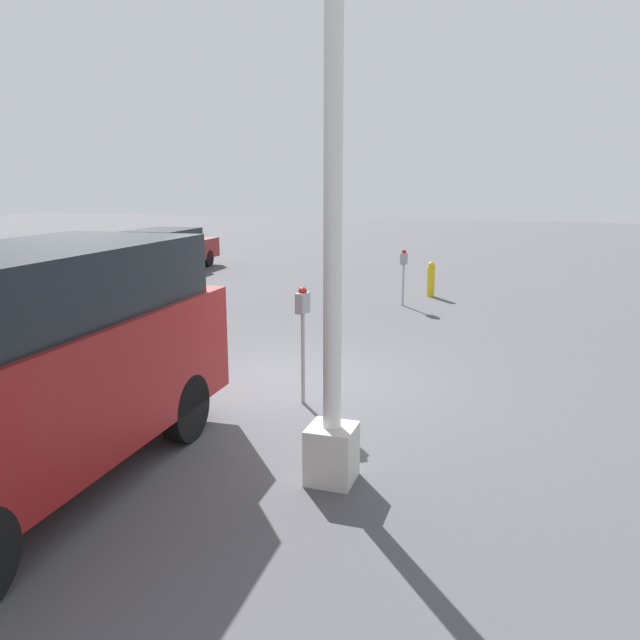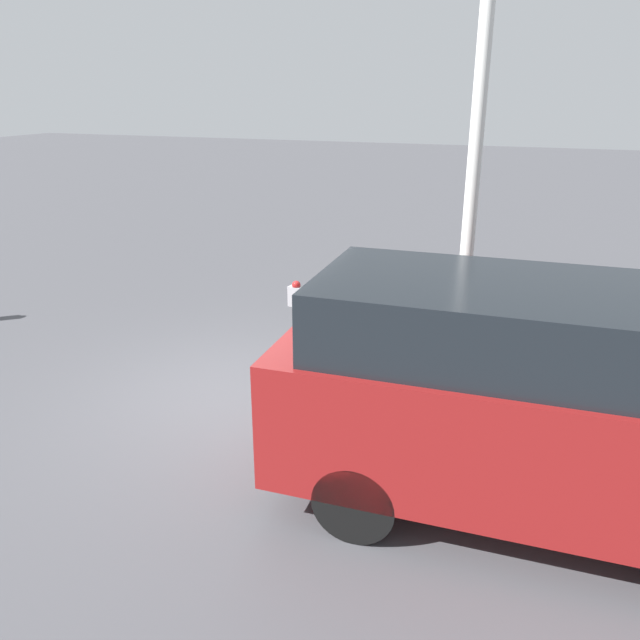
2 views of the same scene
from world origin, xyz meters
name	(u,v)px [view 2 (image 2 of 2)]	position (x,y,z in m)	size (l,w,h in m)	color
ground_plane	(235,396)	(0.00, 0.00, 0.00)	(80.00, 80.00, 0.00)	#4C4C51
parking_meter_near	(297,311)	(0.71, 0.42, 1.13)	(0.22, 0.14, 1.53)	#9E9EA3
lamp_post	(467,247)	(2.65, 1.40, 1.90)	(0.44, 0.44, 5.60)	beige
parked_van	(541,399)	(3.71, -1.19, 1.22)	(4.86, 2.04, 2.24)	maroon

